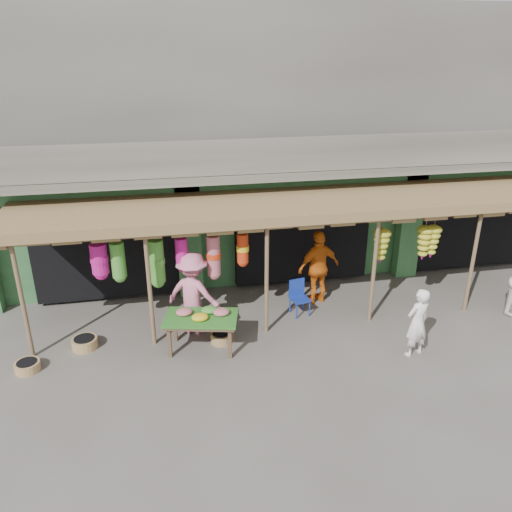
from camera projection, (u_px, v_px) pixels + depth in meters
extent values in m
plane|color=#514C47|center=(326.00, 320.00, 11.82)|extent=(80.00, 80.00, 0.00)
cube|color=gray|center=(279.00, 85.00, 14.43)|extent=(16.00, 6.00, 4.00)
cube|color=#2D6033|center=(276.00, 200.00, 15.90)|extent=(16.00, 5.70, 3.00)
cube|color=gray|center=(311.00, 172.00, 12.08)|extent=(16.00, 0.90, 0.22)
cube|color=gray|center=(317.00, 154.00, 11.53)|extent=(16.00, 0.10, 0.80)
cube|color=#2D6033|center=(306.00, 182.00, 12.58)|extent=(16.00, 0.35, 0.35)
cube|color=yellow|center=(101.00, 197.00, 11.62)|extent=(1.70, 0.06, 0.55)
cube|color=#B21414|center=(100.00, 198.00, 11.59)|extent=(1.30, 0.02, 0.30)
cube|color=black|center=(110.00, 238.00, 13.09)|extent=(3.60, 2.00, 2.50)
cube|color=black|center=(294.00, 226.00, 14.01)|extent=(3.60, 2.00, 2.50)
cube|color=black|center=(455.00, 215.00, 14.94)|extent=(3.60, 2.00, 2.50)
cube|color=#2D6033|center=(189.00, 240.00, 12.54)|extent=(0.60, 0.35, 3.00)
cube|color=#2D6033|center=(409.00, 225.00, 13.65)|extent=(0.60, 0.35, 3.00)
cylinder|color=brown|center=(22.00, 301.00, 9.94)|extent=(0.09, 0.09, 2.60)
cylinder|color=brown|center=(150.00, 290.00, 10.40)|extent=(0.09, 0.09, 2.60)
cylinder|color=brown|center=(267.00, 280.00, 10.86)|extent=(0.09, 0.09, 2.60)
cylinder|color=brown|center=(374.00, 270.00, 11.32)|extent=(0.09, 0.09, 2.60)
cylinder|color=brown|center=(473.00, 262.00, 11.78)|extent=(0.09, 0.09, 2.60)
cylinder|color=brown|center=(324.00, 224.00, 10.63)|extent=(12.90, 0.08, 0.08)
cylinder|color=brown|center=(194.00, 233.00, 10.54)|extent=(5.50, 0.06, 0.06)
cube|color=brown|center=(320.00, 201.00, 11.60)|extent=(14.00, 2.70, 0.22)
cube|color=brown|center=(170.00, 343.00, 10.29)|extent=(0.09, 0.09, 0.67)
cube|color=brown|center=(230.00, 344.00, 10.25)|extent=(0.09, 0.09, 0.67)
cube|color=brown|center=(175.00, 327.00, 10.87)|extent=(0.09, 0.09, 0.67)
cube|color=brown|center=(232.00, 328.00, 10.83)|extent=(0.09, 0.09, 0.67)
cube|color=brown|center=(201.00, 320.00, 10.42)|extent=(1.61, 1.15, 0.06)
cube|color=#26661E|center=(201.00, 318.00, 10.40)|extent=(1.68, 1.21, 0.03)
ellipsoid|color=#CC6673|center=(184.00, 312.00, 10.48)|extent=(0.35, 0.29, 0.15)
ellipsoid|color=yellow|center=(200.00, 317.00, 10.27)|extent=(0.35, 0.29, 0.15)
ellipsoid|color=#CC6673|center=(221.00, 312.00, 10.47)|extent=(0.35, 0.29, 0.15)
ellipsoid|color=#4B9D34|center=(209.00, 310.00, 10.56)|extent=(0.35, 0.29, 0.15)
cylinder|color=navy|center=(297.00, 312.00, 11.81)|extent=(0.03, 0.03, 0.39)
cylinder|color=navy|center=(309.00, 309.00, 11.94)|extent=(0.03, 0.03, 0.39)
cylinder|color=navy|center=(290.00, 305.00, 12.11)|extent=(0.03, 0.03, 0.39)
cylinder|color=navy|center=(303.00, 303.00, 12.23)|extent=(0.03, 0.03, 0.39)
cube|color=navy|center=(300.00, 299.00, 11.94)|extent=(0.48, 0.48, 0.05)
cube|color=navy|center=(297.00, 287.00, 12.02)|extent=(0.40, 0.12, 0.43)
cylinder|color=olive|center=(85.00, 343.00, 10.69)|extent=(0.63, 0.63, 0.23)
cylinder|color=#9D7746|center=(27.00, 366.00, 9.94)|extent=(0.52, 0.52, 0.19)
cylinder|color=#9D7349|center=(221.00, 338.00, 10.90)|extent=(0.55, 0.55, 0.21)
imported|color=white|center=(417.00, 323.00, 10.21)|extent=(0.64, 0.51, 1.52)
imported|color=orange|center=(319.00, 267.00, 12.34)|extent=(1.19, 0.70, 1.90)
imported|color=pink|center=(193.00, 294.00, 10.99)|extent=(1.43, 1.25, 1.92)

